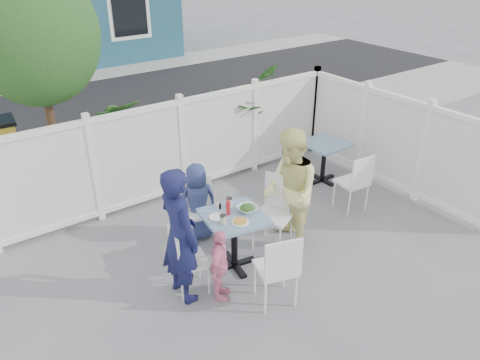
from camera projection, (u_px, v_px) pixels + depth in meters
ground at (270, 266)px, 6.08m from camera, size 80.00×80.00×0.00m
near_sidewalk at (143, 163)px, 8.81m from camera, size 24.00×2.60×0.01m
street at (78, 110)px, 11.47m from camera, size 24.00×5.00×0.01m
far_sidewalk at (43, 82)px, 13.69m from camera, size 24.00×1.60×0.01m
fence_back at (182, 149)px, 7.49m from camera, size 5.86×0.08×1.60m
fence_right at (390, 143)px, 7.70m from camera, size 0.08×3.66×1.60m
tree at (34, 36)px, 6.42m from camera, size 1.80×1.62×3.59m
potted_shrub_a at (122, 145)px, 7.61m from camera, size 0.94×0.94×1.57m
potted_shrub_b at (237, 115)px, 8.67m from camera, size 2.02×1.98×1.70m
main_table at (234, 227)px, 5.81m from camera, size 0.84×0.84×0.77m
spare_table at (324, 152)px, 7.94m from camera, size 0.68×0.68×0.72m
chair_left at (184, 256)px, 5.43m from camera, size 0.46×0.47×0.88m
chair_right at (276, 207)px, 6.27m from camera, size 0.59×0.60×1.01m
chair_back at (199, 204)px, 6.47m from camera, size 0.50×0.49×0.88m
chair_near at (279, 266)px, 5.20m from camera, size 0.54×0.53×0.96m
chair_spare at (356, 179)px, 7.07m from camera, size 0.46×0.44×0.94m
man at (180, 235)px, 5.24m from camera, size 0.42×0.62×1.67m
woman at (290, 191)px, 6.12m from camera, size 0.90×1.00×1.69m
boy at (198, 202)px, 6.43m from camera, size 0.61×0.46×1.13m
toddler at (220, 266)px, 5.36m from camera, size 0.54×0.53×0.92m
plate_main at (240, 222)px, 5.59m from camera, size 0.22×0.22×0.01m
plate_side at (218, 217)px, 5.69m from camera, size 0.21×0.21×0.01m
salad_bowl at (247, 209)px, 5.81m from camera, size 0.24×0.24×0.06m
coffee_cup_a at (223, 220)px, 5.55m from camera, size 0.07×0.07×0.11m
coffee_cup_b at (229, 203)px, 5.90m from camera, size 0.08×0.08×0.11m
ketchup_bottle at (228, 208)px, 5.72m from camera, size 0.05×0.05×0.17m
salt_shaker at (218, 206)px, 5.85m from camera, size 0.03×0.03×0.08m
pepper_shaker at (220, 206)px, 5.85m from camera, size 0.03×0.03×0.08m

